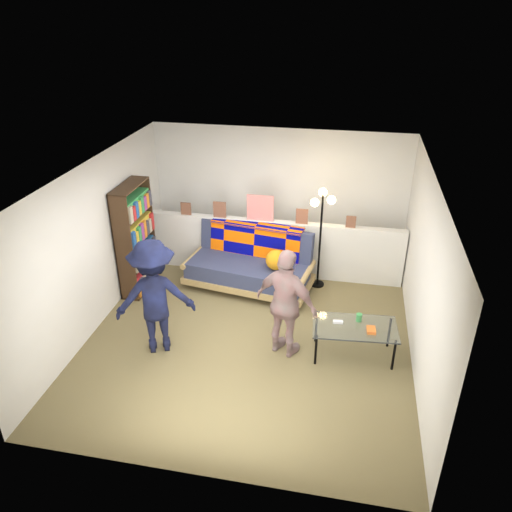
# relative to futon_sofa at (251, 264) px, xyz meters

# --- Properties ---
(ground) EXTENTS (5.00, 5.00, 0.00)m
(ground) POSITION_rel_futon_sofa_xyz_m (0.26, -1.30, -0.41)
(ground) COLOR brown
(ground) RESTS_ON ground
(room_shell) EXTENTS (4.60, 5.05, 2.45)m
(room_shell) POSITION_rel_futon_sofa_xyz_m (0.26, -0.83, 1.26)
(room_shell) COLOR silver
(room_shell) RESTS_ON ground
(half_wall_ledge) EXTENTS (4.45, 0.15, 1.00)m
(half_wall_ledge) POSITION_rel_futon_sofa_xyz_m (0.26, 0.50, 0.09)
(half_wall_ledge) COLOR silver
(half_wall_ledge) RESTS_ON ground
(ledge_decor) EXTENTS (2.97, 0.02, 0.45)m
(ledge_decor) POSITION_rel_futon_sofa_xyz_m (0.03, 0.48, 0.76)
(ledge_decor) COLOR brown
(ledge_decor) RESTS_ON half_wall_ledge
(futon_sofa) EXTENTS (2.18, 1.29, 0.88)m
(futon_sofa) POSITION_rel_futon_sofa_xyz_m (0.00, 0.00, 0.00)
(futon_sofa) COLOR #A58550
(futon_sofa) RESTS_ON ground
(bookshelf) EXTENTS (0.30, 0.90, 1.80)m
(bookshelf) POSITION_rel_futon_sofa_xyz_m (-1.82, -0.38, 0.43)
(bookshelf) COLOR #331F11
(bookshelf) RESTS_ON ground
(coffee_table) EXTENTS (1.16, 0.70, 0.58)m
(coffee_table) POSITION_rel_futon_sofa_xyz_m (1.73, -1.53, 0.02)
(coffee_table) COLOR black
(coffee_table) RESTS_ON ground
(floor_lamp) EXTENTS (0.39, 0.32, 1.69)m
(floor_lamp) POSITION_rel_futon_sofa_xyz_m (1.10, 0.27, 0.78)
(floor_lamp) COLOR black
(floor_lamp) RESTS_ON ground
(person_left) EXTENTS (1.21, 0.97, 1.64)m
(person_left) POSITION_rel_futon_sofa_xyz_m (-0.92, -1.87, 0.41)
(person_left) COLOR black
(person_left) RESTS_ON ground
(person_right) EXTENTS (0.98, 0.72, 1.55)m
(person_right) POSITION_rel_futon_sofa_xyz_m (0.81, -1.64, 0.36)
(person_right) COLOR tan
(person_right) RESTS_ON ground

